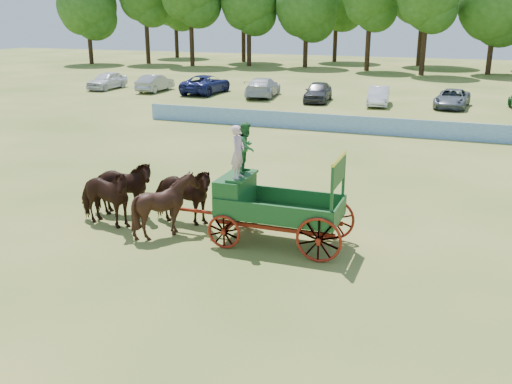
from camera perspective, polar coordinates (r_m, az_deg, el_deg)
name	(u,v)px	position (r m, az deg, el deg)	size (l,w,h in m)	color
ground	(252,240)	(18.50, -0.41, -4.78)	(160.00, 160.00, 0.00)	#A6954B
horse_lead_left	(104,197)	(19.99, -15.00, -0.51)	(1.12, 2.45, 2.07)	black
horse_lead_right	(122,188)	(20.85, -13.30, 0.37)	(1.12, 2.45, 2.07)	black
horse_wheel_left	(166,205)	(18.76, -8.96, -1.30)	(1.67, 1.88, 2.07)	black
horse_wheel_right	(182,195)	(19.68, -7.43, -0.34)	(1.12, 2.45, 2.07)	black
farm_dray	(257,191)	(17.88, 0.14, 0.14)	(6.00, 2.00, 3.78)	maroon
sponsor_banner	(340,124)	(35.34, 8.38, 6.79)	(26.00, 0.08, 1.05)	#215DB3
parked_cars	(325,91)	(47.95, 6.96, 9.97)	(47.35, 6.90, 1.65)	silver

